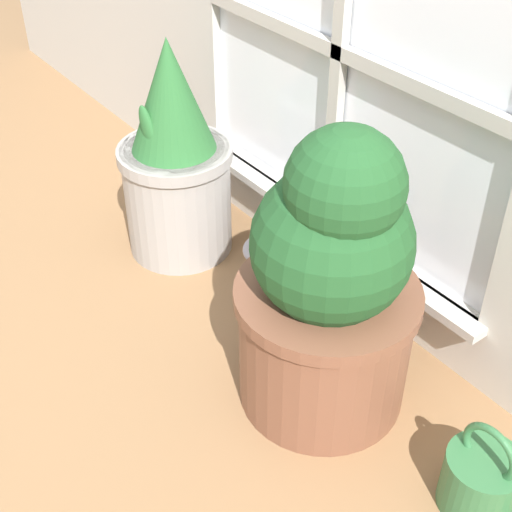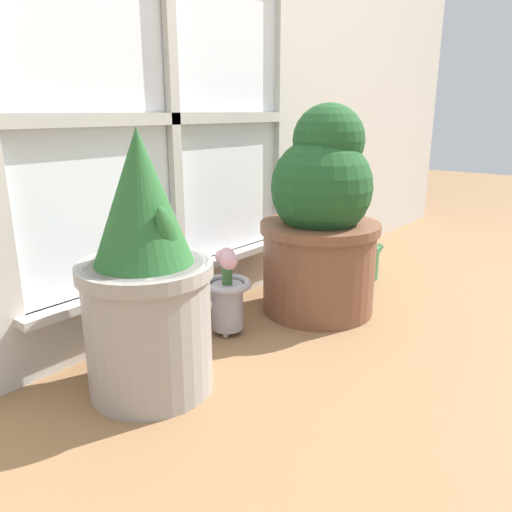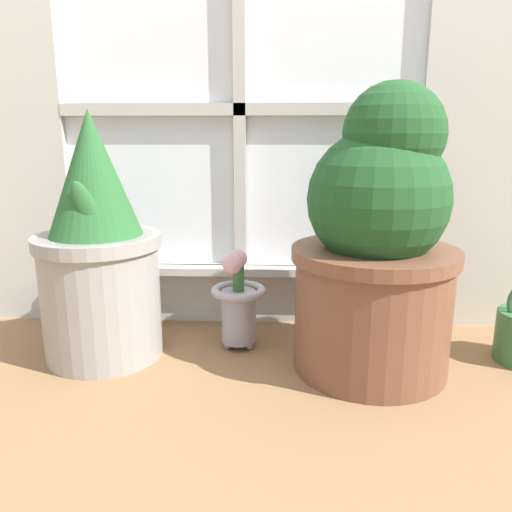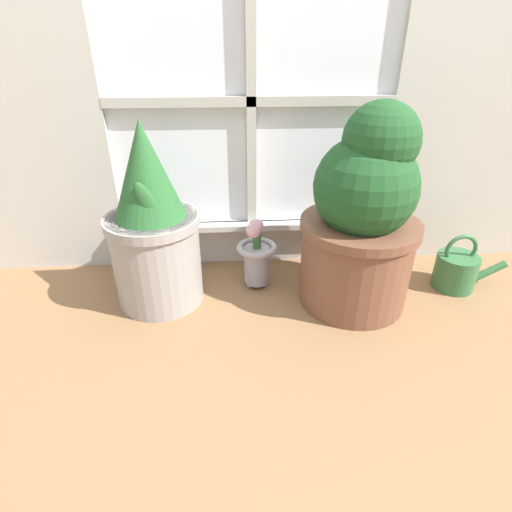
# 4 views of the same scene
# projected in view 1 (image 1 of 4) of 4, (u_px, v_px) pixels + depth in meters

# --- Properties ---
(ground_plane) EXTENTS (10.00, 10.00, 0.00)m
(ground_plane) POSITION_uv_depth(u_px,v_px,m) (170.00, 344.00, 1.86)
(ground_plane) COLOR olive
(potted_plant_left) EXTENTS (0.33, 0.33, 0.66)m
(potted_plant_left) POSITION_uv_depth(u_px,v_px,m) (175.00, 163.00, 2.04)
(potted_plant_left) COLOR #9E9993
(potted_plant_left) RESTS_ON ground_plane
(potted_plant_right) EXTENTS (0.41, 0.41, 0.72)m
(potted_plant_right) POSITION_uv_depth(u_px,v_px,m) (329.00, 287.00, 1.53)
(potted_plant_right) COLOR brown
(potted_plant_right) RESTS_ON ground_plane
(flower_vase) EXTENTS (0.15, 0.15, 0.29)m
(flower_vase) POSITION_uv_depth(u_px,v_px,m) (271.00, 259.00, 1.93)
(flower_vase) COLOR #99939E
(flower_vase) RESTS_ON ground_plane
(watering_can) EXTENTS (0.28, 0.16, 0.23)m
(watering_can) POSITION_uv_depth(u_px,v_px,m) (482.00, 481.00, 1.44)
(watering_can) COLOR #336B3D
(watering_can) RESTS_ON ground_plane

